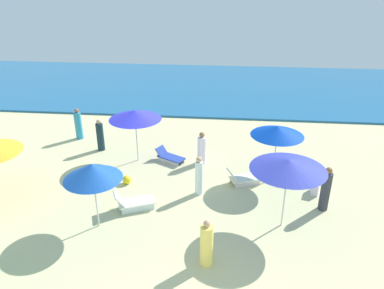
{
  "coord_description": "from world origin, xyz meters",
  "views": [
    {
      "loc": [
        0.57,
        -4.17,
        8.04
      ],
      "look_at": [
        -0.86,
        10.47,
        1.17
      ],
      "focal_mm": 34.91,
      "sensor_mm": 36.0,
      "label": 1
    }
  ],
  "objects_px": {
    "umbrella_1": "(92,171)",
    "beachgoer_2": "(202,149)",
    "lounge_chair_4_0": "(243,178)",
    "lounge_chair_1_0": "(133,202)",
    "beachgoer_5": "(207,244)",
    "beach_ball_1": "(127,180)",
    "umbrella_4": "(277,131)",
    "beachgoer_4": "(78,125)",
    "lounge_chair_4_1": "(296,170)",
    "beachgoer_3": "(199,176)",
    "umbrella_7": "(289,165)",
    "beachgoer_1": "(326,190)",
    "umbrella_0": "(135,115)",
    "lounge_chair_0_0": "(170,157)",
    "beachgoer_0": "(100,136)",
    "cooler_box_0": "(315,188)"
  },
  "relations": [
    {
      "from": "umbrella_0",
      "to": "lounge_chair_0_0",
      "type": "bearing_deg",
      "value": 2.24
    },
    {
      "from": "lounge_chair_0_0",
      "to": "beachgoer_0",
      "type": "relative_size",
      "value": 0.92
    },
    {
      "from": "beachgoer_1",
      "to": "beachgoer_4",
      "type": "distance_m",
      "value": 12.55
    },
    {
      "from": "lounge_chair_1_0",
      "to": "lounge_chair_4_0",
      "type": "distance_m",
      "value": 4.62
    },
    {
      "from": "umbrella_7",
      "to": "beach_ball_1",
      "type": "height_order",
      "value": "umbrella_7"
    },
    {
      "from": "lounge_chair_4_0",
      "to": "beachgoer_5",
      "type": "relative_size",
      "value": 0.96
    },
    {
      "from": "beachgoer_5",
      "to": "cooler_box_0",
      "type": "distance_m",
      "value": 5.97
    },
    {
      "from": "umbrella_0",
      "to": "umbrella_4",
      "type": "bearing_deg",
      "value": -10.62
    },
    {
      "from": "umbrella_1",
      "to": "beachgoer_2",
      "type": "bearing_deg",
      "value": 57.37
    },
    {
      "from": "lounge_chair_0_0",
      "to": "beach_ball_1",
      "type": "height_order",
      "value": "lounge_chair_0_0"
    },
    {
      "from": "beachgoer_4",
      "to": "cooler_box_0",
      "type": "relative_size",
      "value": 3.16
    },
    {
      "from": "beachgoer_3",
      "to": "beachgoer_5",
      "type": "height_order",
      "value": "beachgoer_3"
    },
    {
      "from": "cooler_box_0",
      "to": "beachgoer_1",
      "type": "bearing_deg",
      "value": -157.81
    },
    {
      "from": "beachgoer_4",
      "to": "beach_ball_1",
      "type": "xyz_separation_m",
      "value": [
        3.65,
        -4.3,
        -0.58
      ]
    },
    {
      "from": "umbrella_4",
      "to": "beachgoer_4",
      "type": "distance_m",
      "value": 10.36
    },
    {
      "from": "umbrella_1",
      "to": "lounge_chair_1_0",
      "type": "relative_size",
      "value": 1.52
    },
    {
      "from": "lounge_chair_4_1",
      "to": "beachgoer_2",
      "type": "height_order",
      "value": "beachgoer_2"
    },
    {
      "from": "beachgoer_2",
      "to": "beachgoer_3",
      "type": "distance_m",
      "value": 2.61
    },
    {
      "from": "lounge_chair_4_1",
      "to": "beach_ball_1",
      "type": "height_order",
      "value": "lounge_chair_4_1"
    },
    {
      "from": "lounge_chair_1_0",
      "to": "beachgoer_3",
      "type": "distance_m",
      "value": 2.69
    },
    {
      "from": "lounge_chair_0_0",
      "to": "beachgoer_4",
      "type": "height_order",
      "value": "beachgoer_4"
    },
    {
      "from": "lounge_chair_1_0",
      "to": "umbrella_4",
      "type": "bearing_deg",
      "value": -85.77
    },
    {
      "from": "beachgoer_1",
      "to": "umbrella_0",
      "type": "bearing_deg",
      "value": -125.71
    },
    {
      "from": "umbrella_7",
      "to": "beachgoer_1",
      "type": "relative_size",
      "value": 1.47
    },
    {
      "from": "umbrella_7",
      "to": "beach_ball_1",
      "type": "relative_size",
      "value": 7.0
    },
    {
      "from": "umbrella_7",
      "to": "beach_ball_1",
      "type": "bearing_deg",
      "value": 159.93
    },
    {
      "from": "umbrella_4",
      "to": "umbrella_0",
      "type": "bearing_deg",
      "value": 169.38
    },
    {
      "from": "umbrella_0",
      "to": "umbrella_7",
      "type": "height_order",
      "value": "umbrella_7"
    },
    {
      "from": "umbrella_4",
      "to": "beach_ball_1",
      "type": "height_order",
      "value": "umbrella_4"
    },
    {
      "from": "lounge_chair_1_0",
      "to": "umbrella_7",
      "type": "xyz_separation_m",
      "value": [
        5.34,
        -0.47,
        2.09
      ]
    },
    {
      "from": "lounge_chair_0_0",
      "to": "lounge_chair_1_0",
      "type": "bearing_deg",
      "value": -161.69
    },
    {
      "from": "beachgoer_5",
      "to": "beach_ball_1",
      "type": "xyz_separation_m",
      "value": [
        -3.57,
        4.34,
        -0.54
      ]
    },
    {
      "from": "beachgoer_4",
      "to": "lounge_chair_1_0",
      "type": "bearing_deg",
      "value": 155.4
    },
    {
      "from": "umbrella_1",
      "to": "beach_ball_1",
      "type": "height_order",
      "value": "umbrella_1"
    },
    {
      "from": "umbrella_1",
      "to": "lounge_chair_4_1",
      "type": "height_order",
      "value": "umbrella_1"
    },
    {
      "from": "lounge_chair_0_0",
      "to": "umbrella_0",
      "type": "bearing_deg",
      "value": 121.33
    },
    {
      "from": "lounge_chair_4_0",
      "to": "lounge_chair_1_0",
      "type": "bearing_deg",
      "value": 95.76
    },
    {
      "from": "beachgoer_0",
      "to": "beach_ball_1",
      "type": "xyz_separation_m",
      "value": [
        2.08,
        -3.06,
        -0.56
      ]
    },
    {
      "from": "lounge_chair_0_0",
      "to": "umbrella_4",
      "type": "bearing_deg",
      "value": -75.49
    },
    {
      "from": "beachgoer_3",
      "to": "umbrella_0",
      "type": "bearing_deg",
      "value": 178.77
    },
    {
      "from": "lounge_chair_4_1",
      "to": "beachgoer_2",
      "type": "xyz_separation_m",
      "value": [
        -4.12,
        0.73,
        0.47
      ]
    },
    {
      "from": "beachgoer_1",
      "to": "cooler_box_0",
      "type": "height_order",
      "value": "beachgoer_1"
    },
    {
      "from": "lounge_chair_0_0",
      "to": "beachgoer_1",
      "type": "relative_size",
      "value": 0.84
    },
    {
      "from": "umbrella_1",
      "to": "beachgoer_2",
      "type": "relative_size",
      "value": 1.58
    },
    {
      "from": "beachgoer_2",
      "to": "beachgoer_5",
      "type": "bearing_deg",
      "value": 75.07
    },
    {
      "from": "lounge_chair_1_0",
      "to": "umbrella_0",
      "type": "bearing_deg",
      "value": -12.0
    },
    {
      "from": "lounge_chair_1_0",
      "to": "beachgoer_3",
      "type": "relative_size",
      "value": 0.98
    },
    {
      "from": "lounge_chair_1_0",
      "to": "cooler_box_0",
      "type": "relative_size",
      "value": 3.05
    },
    {
      "from": "umbrella_1",
      "to": "beachgoer_0",
      "type": "distance_m",
      "value": 6.35
    },
    {
      "from": "umbrella_7",
      "to": "beachgoer_4",
      "type": "relative_size",
      "value": 1.55
    }
  ]
}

